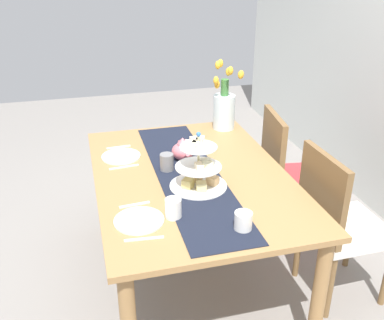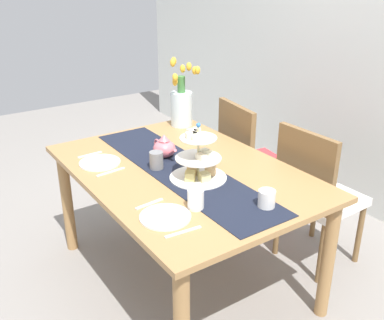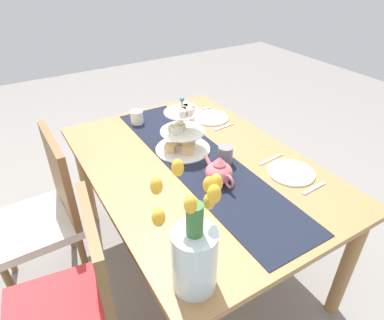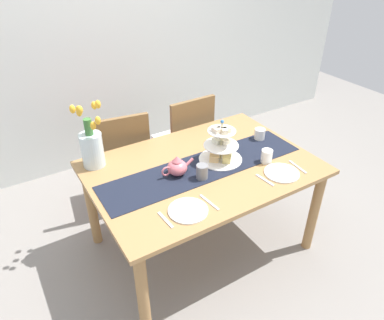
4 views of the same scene
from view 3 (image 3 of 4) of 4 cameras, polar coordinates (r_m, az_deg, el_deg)
ground_plane at (r=2.22m, az=0.70°, el=-16.28°), size 8.00×8.00×0.00m
dining_table at (r=1.79m, az=0.83°, el=-3.02°), size 1.51×1.05×0.73m
chair_left at (r=1.51m, az=-19.31°, el=-21.66°), size 0.48×0.48×0.91m
chair_right at (r=1.94m, az=-23.83°, el=-7.95°), size 0.43×0.43×0.91m
table_runner at (r=1.74m, az=1.37°, el=-0.20°), size 1.44×0.34×0.00m
tiered_cake_stand at (r=1.79m, az=-1.64°, el=4.45°), size 0.30×0.30×0.30m
teapot at (r=1.57m, az=4.64°, el=-2.02°), size 0.24×0.13×0.14m
tulip_vase at (r=1.08m, az=0.38°, el=-15.45°), size 0.20×0.23×0.46m
cream_jug at (r=2.13m, az=-9.38°, el=7.20°), size 0.08×0.08×0.08m
dinner_plate_left at (r=1.72m, az=16.55°, el=-2.06°), size 0.23×0.23×0.01m
fork_left at (r=1.65m, az=20.07°, el=-4.57°), size 0.02×0.15×0.01m
knife_left at (r=1.80m, az=13.33°, el=0.14°), size 0.03×0.17×0.01m
dinner_plate_right at (r=2.19m, az=3.21°, el=7.23°), size 0.23×0.23×0.01m
fork_right at (r=2.08m, az=5.44°, el=5.65°), size 0.03×0.15×0.01m
knife_right at (r=2.30m, az=1.18°, el=8.55°), size 0.03×0.17×0.01m
mug_grey at (r=1.71m, az=5.69°, el=0.86°), size 0.08×0.08×0.09m
mug_white_text at (r=2.09m, az=-0.50°, el=7.34°), size 0.08×0.08×0.09m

